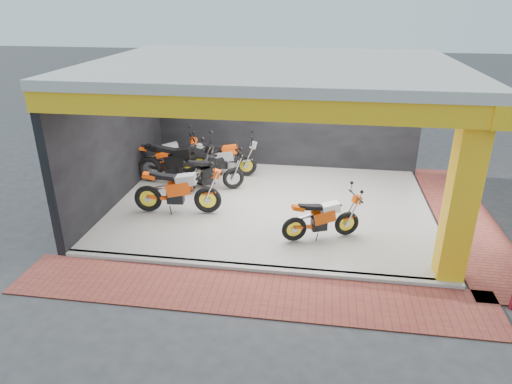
% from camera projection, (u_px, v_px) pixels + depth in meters
% --- Properties ---
extents(ground, '(80.00, 80.00, 0.00)m').
position_uv_depth(ground, '(261.00, 245.00, 10.09)').
color(ground, '#2D2D30').
rests_on(ground, ground).
extents(showroom_floor, '(8.00, 6.00, 0.10)m').
position_uv_depth(showroom_floor, '(272.00, 206.00, 11.89)').
color(showroom_floor, silver).
rests_on(showroom_floor, ground).
extents(showroom_ceiling, '(8.40, 6.40, 0.20)m').
position_uv_depth(showroom_ceiling, '(274.00, 66.00, 10.49)').
color(showroom_ceiling, beige).
rests_on(showroom_ceiling, corner_column).
extents(back_wall, '(8.20, 0.20, 3.50)m').
position_uv_depth(back_wall, '(284.00, 114.00, 14.04)').
color(back_wall, black).
rests_on(back_wall, ground).
extents(left_wall, '(0.20, 6.20, 3.50)m').
position_uv_depth(left_wall, '(115.00, 136.00, 11.78)').
color(left_wall, black).
rests_on(left_wall, ground).
extents(corner_column, '(0.50, 0.50, 3.50)m').
position_uv_depth(corner_column, '(462.00, 197.00, 8.21)').
color(corner_column, yellow).
rests_on(corner_column, ground).
extents(header_beam_front, '(8.40, 0.30, 0.40)m').
position_uv_depth(header_beam_front, '(254.00, 108.00, 7.88)').
color(header_beam_front, yellow).
rests_on(header_beam_front, corner_column).
extents(header_beam_right, '(0.30, 6.40, 0.40)m').
position_uv_depth(header_beam_right, '(454.00, 84.00, 10.06)').
color(header_beam_right, yellow).
rests_on(header_beam_right, corner_column).
extents(floor_kerb, '(8.00, 0.20, 0.10)m').
position_uv_depth(floor_kerb, '(254.00, 268.00, 9.14)').
color(floor_kerb, silver).
rests_on(floor_kerb, ground).
extents(paver_front, '(9.00, 1.40, 0.03)m').
position_uv_depth(paver_front, '(248.00, 293.00, 8.45)').
color(paver_front, brown).
rests_on(paver_front, ground).
extents(paver_right, '(1.40, 7.00, 0.03)m').
position_uv_depth(paver_right, '(465.00, 219.00, 11.25)').
color(paver_right, brown).
rests_on(paver_right, ground).
extents(moto_hero, '(2.01, 1.33, 1.15)m').
position_uv_depth(moto_hero, '(348.00, 212.00, 10.07)').
color(moto_hero, '#DA4709').
rests_on(moto_hero, showroom_floor).
extents(moto_row_a, '(2.36, 1.07, 1.40)m').
position_uv_depth(moto_row_a, '(207.00, 187.00, 11.08)').
color(moto_row_a, '#FF4A0A').
rests_on(moto_row_a, showroom_floor).
extents(moto_row_b, '(2.50, 1.11, 1.49)m').
position_uv_depth(moto_row_b, '(201.00, 162.00, 12.68)').
color(moto_row_b, black).
rests_on(moto_row_b, showroom_floor).
extents(moto_row_c, '(2.18, 0.96, 1.30)m').
position_uv_depth(moto_row_c, '(246.00, 156.00, 13.46)').
color(moto_row_c, '#95989C').
rests_on(moto_row_c, showroom_floor).
extents(moto_row_d, '(2.16, 1.52, 1.24)m').
position_uv_depth(moto_row_d, '(233.00, 168.00, 12.54)').
color(moto_row_d, black).
rests_on(moto_row_d, showroom_floor).
extents(moto_row_e, '(2.31, 1.69, 1.33)m').
position_uv_depth(moto_row_e, '(187.00, 152.00, 13.70)').
color(moto_row_e, '#F8490A').
rests_on(moto_row_e, showroom_floor).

